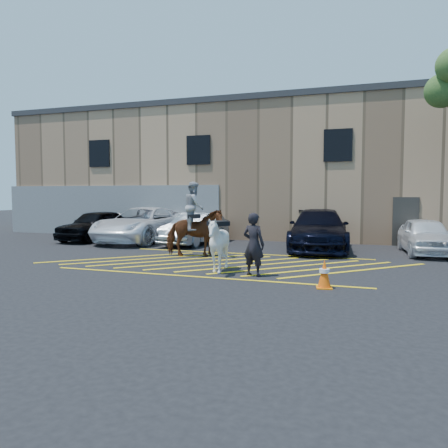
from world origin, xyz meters
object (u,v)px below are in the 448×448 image
(car_blue_suv, at_px, (319,230))
(mounted_bay, at_px, (194,227))
(saddled_white, at_px, (218,245))
(traffic_cone, at_px, (324,274))
(handler, at_px, (254,244))
(car_white_suv, at_px, (425,236))
(car_white_pickup, at_px, (143,224))
(car_black_suv, at_px, (96,225))
(car_silver_sedan, at_px, (195,229))

(car_blue_suv, bearing_deg, mounted_bay, -144.67)
(saddled_white, bearing_deg, car_blue_suv, 70.91)
(mounted_bay, height_order, traffic_cone, mounted_bay)
(handler, distance_m, traffic_cone, 2.38)
(car_white_suv, height_order, mounted_bay, mounted_bay)
(car_white_pickup, distance_m, car_white_suv, 12.63)
(car_black_suv, relative_size, mounted_bay, 1.61)
(car_white_pickup, distance_m, car_silver_sedan, 2.84)
(traffic_cone, bearing_deg, saddled_white, 159.10)
(car_black_suv, height_order, handler, handler)
(car_blue_suv, bearing_deg, handler, -104.72)
(car_silver_sedan, bearing_deg, car_black_suv, -174.01)
(car_silver_sedan, relative_size, car_white_suv, 1.06)
(mounted_bay, bearing_deg, car_white_pickup, 138.28)
(car_black_suv, xyz_separation_m, car_silver_sedan, (5.37, 0.07, -0.04))
(car_blue_suv, xyz_separation_m, traffic_cone, (1.04, -7.64, -0.48))
(car_black_suv, xyz_separation_m, car_blue_suv, (11.05, -0.04, 0.08))
(handler, xyz_separation_m, traffic_cone, (2.09, -1.00, -0.54))
(mounted_bay, bearing_deg, handler, -44.24)
(mounted_bay, height_order, saddled_white, mounted_bay)
(saddled_white, bearing_deg, car_silver_sedan, 118.10)
(mounted_bay, relative_size, saddled_white, 1.41)
(car_silver_sedan, bearing_deg, car_blue_suv, 4.12)
(car_black_suv, bearing_deg, handler, -28.31)
(car_black_suv, relative_size, car_silver_sedan, 1.02)
(saddled_white, bearing_deg, car_white_suv, 45.19)
(car_white_suv, xyz_separation_m, saddled_white, (-6.32, -6.36, 0.12))
(car_blue_suv, height_order, saddled_white, car_blue_suv)
(car_blue_suv, distance_m, saddled_white, 6.77)
(car_black_suv, bearing_deg, car_white_pickup, 10.56)
(car_silver_sedan, xyz_separation_m, saddled_white, (3.47, -6.51, 0.10))
(car_blue_suv, bearing_deg, car_white_pickup, 172.49)
(car_white_pickup, bearing_deg, handler, -40.35)
(car_white_suv, relative_size, saddled_white, 2.10)
(car_silver_sedan, bearing_deg, car_white_suv, 4.37)
(car_blue_suv, distance_m, handler, 6.73)
(saddled_white, relative_size, traffic_cone, 2.73)
(car_silver_sedan, bearing_deg, saddled_white, -56.66)
(car_black_suv, bearing_deg, car_silver_sedan, 6.19)
(saddled_white, height_order, traffic_cone, saddled_white)
(car_blue_suv, distance_m, traffic_cone, 7.72)
(car_white_pickup, bearing_deg, car_silver_sedan, -0.73)
(car_white_pickup, distance_m, car_blue_suv, 8.52)
(handler, bearing_deg, car_white_suv, -113.55)
(car_blue_suv, relative_size, saddled_white, 2.92)
(handler, relative_size, mounted_bay, 0.65)
(car_blue_suv, bearing_deg, car_white_suv, -6.23)
(car_silver_sedan, height_order, mounted_bay, mounted_bay)
(car_white_suv, height_order, traffic_cone, car_white_suv)
(car_black_suv, xyz_separation_m, car_white_suv, (15.16, -0.08, -0.06))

